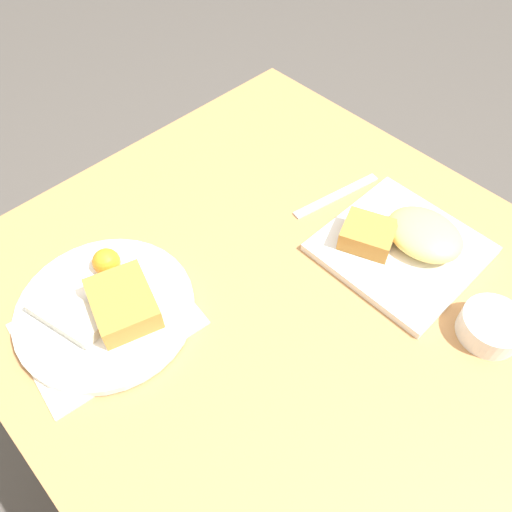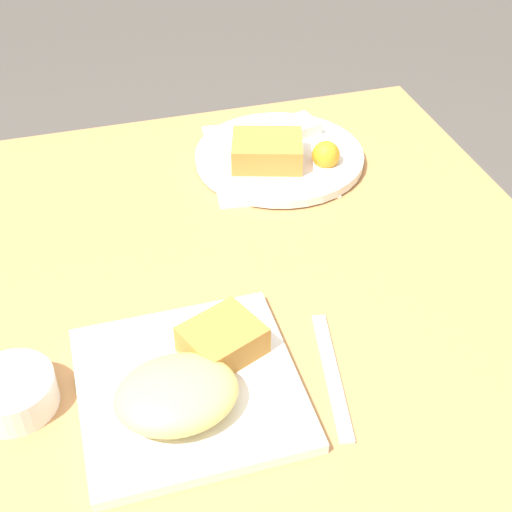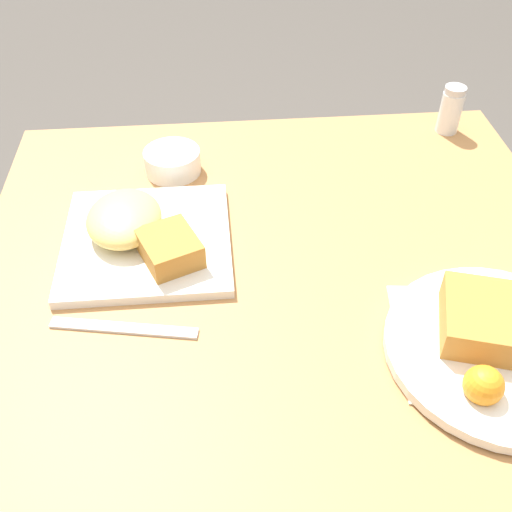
{
  "view_description": "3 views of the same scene",
  "coord_description": "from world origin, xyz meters",
  "px_view_note": "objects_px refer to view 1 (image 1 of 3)",
  "views": [
    {
      "loc": [
        -0.31,
        0.35,
        1.4
      ],
      "look_at": [
        0.03,
        0.02,
        0.8
      ],
      "focal_mm": 35.0,
      "sensor_mm": 36.0,
      "label": 1
    },
    {
      "loc": [
        -0.17,
        -0.7,
        1.36
      ],
      "look_at": [
        0.03,
        -0.01,
        0.77
      ],
      "focal_mm": 50.0,
      "sensor_mm": 36.0,
      "label": 2
    },
    {
      "loc": [
        0.55,
        -0.09,
        1.31
      ],
      "look_at": [
        -0.04,
        -0.04,
        0.77
      ],
      "focal_mm": 42.0,
      "sensor_mm": 36.0,
      "label": 3
    }
  ],
  "objects_px": {
    "sauce_ramekin": "(491,326)",
    "butter_knife": "(337,196)",
    "plate_oval_far": "(107,306)",
    "plate_square_near": "(405,241)"
  },
  "relations": [
    {
      "from": "plate_oval_far",
      "to": "butter_knife",
      "type": "bearing_deg",
      "value": -100.09
    },
    {
      "from": "sauce_ramekin",
      "to": "butter_knife",
      "type": "relative_size",
      "value": 0.5
    },
    {
      "from": "plate_square_near",
      "to": "plate_oval_far",
      "type": "distance_m",
      "value": 0.49
    },
    {
      "from": "butter_knife",
      "to": "sauce_ramekin",
      "type": "bearing_deg",
      "value": 91.43
    },
    {
      "from": "plate_oval_far",
      "to": "butter_knife",
      "type": "height_order",
      "value": "plate_oval_far"
    },
    {
      "from": "plate_square_near",
      "to": "sauce_ramekin",
      "type": "bearing_deg",
      "value": 167.27
    },
    {
      "from": "plate_oval_far",
      "to": "sauce_ramekin",
      "type": "xyz_separation_m",
      "value": [
        -0.42,
        -0.39,
        0.0
      ]
    },
    {
      "from": "sauce_ramekin",
      "to": "butter_knife",
      "type": "xyz_separation_m",
      "value": [
        0.34,
        -0.06,
        -0.02
      ]
    },
    {
      "from": "plate_square_near",
      "to": "butter_knife",
      "type": "distance_m",
      "value": 0.16
    },
    {
      "from": "plate_oval_far",
      "to": "sauce_ramekin",
      "type": "distance_m",
      "value": 0.57
    }
  ]
}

